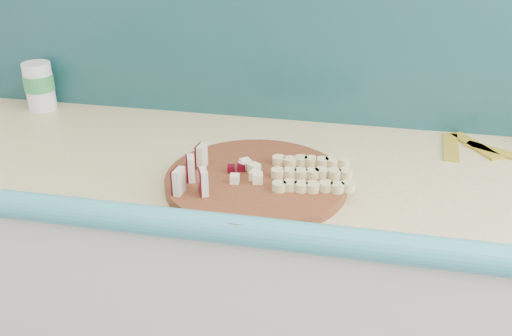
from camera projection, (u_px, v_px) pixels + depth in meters
name	position (u px, v px, depth m)	size (l,w,h in m)	color
kitchen_counter	(342.00, 322.00, 1.52)	(2.20, 0.63, 0.91)	silver
backsplash	(368.00, 33.00, 1.45)	(2.20, 0.02, 0.50)	teal
cutting_board	(256.00, 181.00, 1.24)	(0.39, 0.39, 0.02)	#4F2410
apple_wedges	(193.00, 172.00, 1.19)	(0.07, 0.16, 0.05)	beige
apple_chunks	(245.00, 172.00, 1.23)	(0.07, 0.06, 0.02)	beige
banana_slices	(312.00, 173.00, 1.23)	(0.19, 0.17, 0.02)	#CCBD7C
canister	(39.00, 85.00, 1.64)	(0.08, 0.08, 0.14)	silver
banana_peel	(475.00, 148.00, 1.41)	(0.22, 0.18, 0.01)	gold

